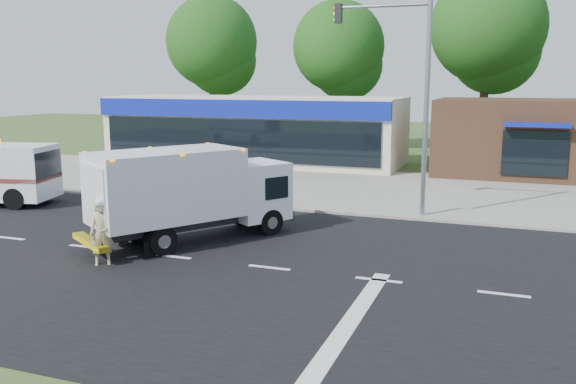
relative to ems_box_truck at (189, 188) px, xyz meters
name	(u,v)px	position (x,y,z in m)	size (l,w,h in m)	color
ground	(269,268)	(3.37, -1.69, -1.70)	(120.00, 120.00, 0.00)	#385123
road_asphalt	(269,268)	(3.37, -1.69, -1.69)	(60.00, 14.00, 0.02)	black
sidewalk	(347,207)	(3.37, 6.51, -1.64)	(60.00, 2.40, 0.12)	gray
parking_apron	(378,185)	(3.37, 12.31, -1.69)	(60.00, 9.00, 0.02)	gray
lane_markings	(300,289)	(4.73, -3.04, -1.68)	(55.20, 7.00, 0.01)	silver
ems_box_truck	(189,188)	(0.00, 0.00, 0.00)	(5.31, 6.70, 2.95)	black
emergency_worker	(102,232)	(-1.03, -2.98, -0.77)	(0.78, 0.74, 1.89)	tan
retail_strip_mall	(255,129)	(-5.63, 18.24, 0.31)	(18.00, 6.20, 4.00)	beige
brown_storefront	(534,138)	(10.37, 18.29, 0.30)	(10.00, 6.70, 4.00)	#382316
traffic_signal_pole	(409,82)	(5.73, 5.91, 3.22)	(3.51, 0.25, 8.00)	gray
background_trees	(412,44)	(2.53, 26.47, 5.68)	(36.77, 7.39, 12.10)	#332114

